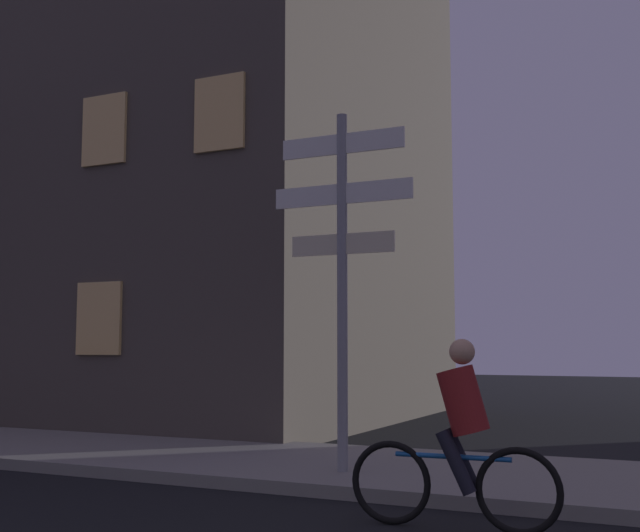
# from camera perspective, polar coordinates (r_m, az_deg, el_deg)

# --- Properties ---
(sidewalk_kerb) EXTENTS (40.00, 3.14, 0.14)m
(sidewalk_kerb) POSITION_cam_1_polar(r_m,az_deg,el_deg) (9.51, 9.86, -14.64)
(sidewalk_kerb) COLOR gray
(sidewalk_kerb) RESTS_ON ground_plane
(signpost) EXTENTS (1.73, 0.12, 4.12)m
(signpost) POSITION_cam_1_polar(r_m,az_deg,el_deg) (9.18, 1.60, 0.88)
(signpost) COLOR gray
(signpost) RESTS_ON sidewalk_kerb
(cyclist) EXTENTS (1.82, 0.34, 1.61)m
(cyclist) POSITION_cam_1_polar(r_m,az_deg,el_deg) (6.99, 9.89, -12.27)
(cyclist) COLOR black
(cyclist) RESTS_ON ground_plane
(building_left_block) EXTENTS (9.14, 9.36, 12.54)m
(building_left_block) POSITION_cam_1_polar(r_m,az_deg,el_deg) (18.60, -8.44, 9.01)
(building_left_block) COLOR #4C443D
(building_left_block) RESTS_ON ground_plane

